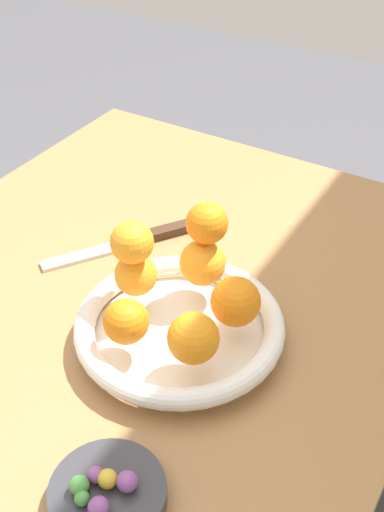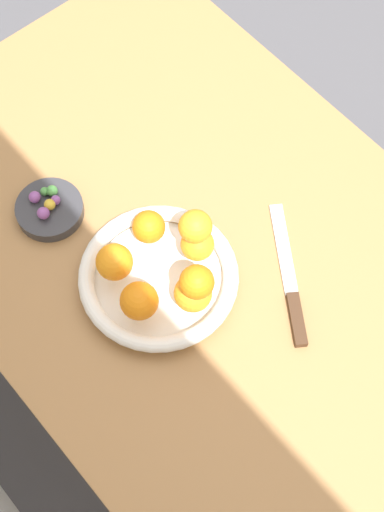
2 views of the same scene
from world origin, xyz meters
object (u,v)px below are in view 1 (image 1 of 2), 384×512
Objects in this scene: knife at (141,239)px; orange_0 at (192,339)px; orange_5 at (207,223)px; candy_ball_1 at (79,485)px; dining_table at (103,382)px; candy_ball_2 at (99,507)px; orange_2 at (203,263)px; candy_ball_0 at (82,498)px; orange_6 at (132,242)px; candy_ball_3 at (127,481)px; orange_4 at (126,321)px; orange_3 at (136,275)px; fruit_bowl at (180,328)px; candy_dish at (108,495)px; orange_1 at (235,302)px; candy_ball_5 at (108,479)px; candy_ball_4 at (96,475)px.

orange_0 is at bearing 46.67° from knife.
orange_5 reaches higher than candy_ball_1.
candy_ball_2 is at bearing 38.65° from dining_table.
orange_2 is 3.98× the size of candy_ball_0.
orange_6 is at bearing -151.91° from candy_ball_2.
candy_ball_3 is at bearing 125.38° from candy_ball_1.
orange_4 is 0.19m from candy_ball_3.
orange_2 is 2.82× the size of candy_ball_3.
orange_4 is at bearing 27.31° from orange_3.
candy_ball_3 is (0.21, 0.07, 0.01)m from fruit_bowl.
fruit_bowl reaches higher than dining_table.
orange_1 is at bearing 179.10° from candy_dish.
candy_ball_2 is at bearing 89.14° from candy_ball_0.
candy_dish is 0.28m from orange_3.
dining_table is at bearing -33.06° from orange_5.
fruit_bowl is 13.39× the size of candy_ball_1.
orange_2 reaches higher than candy_ball_2.
candy_ball_2 is (0.20, 0.02, -0.04)m from orange_0.
dining_table is 18.26× the size of orange_2.
candy_dish is at bearing 30.25° from knife.
orange_4 is at bearing 31.20° from knife.
candy_ball_5 is (0.17, 0.01, -0.04)m from orange_0.
dining_table is at bearing -141.82° from candy_ball_4.
fruit_bowl reaches higher than candy_ball_0.
candy_dish is 0.03m from candy_ball_1.
orange_5 reaches higher than dining_table.
fruit_bowl is 0.24m from candy_ball_1.
orange_1 is (-0.08, 0.16, 0.16)m from dining_table.
candy_ball_1 is at bearing -54.62° from candy_ball_3.
orange_0 is at bearing 43.95° from fruit_bowl.
orange_5 is 3.53× the size of candy_ball_0.
orange_6 reaches higher than candy_dish.
dining_table is 0.27m from orange_5.
candy_ball_0 is (0.20, -0.00, -0.04)m from orange_0.
orange_2 is at bearing -121.87° from orange_1.
orange_2 is at bearing -167.35° from candy_dish.
orange_0 is at bearing 25.36° from orange_2.
candy_ball_2 is (0.02, 0.01, 0.02)m from candy_dish.
candy_ball_4 reaches higher than knife.
candy_ball_2 is at bearing 14.89° from fruit_bowl.
candy_ball_4 is at bearing -83.32° from candy_ball_5.
candy_ball_3 is at bearing 111.27° from candy_ball_5.
orange_6 is 0.29m from candy_ball_1.
orange_1 reaches higher than orange_0.
orange_4 reaches higher than candy_ball_0.
orange_5 reaches higher than candy_ball_4.
candy_ball_2 is 0.03m from candy_ball_5.
orange_6 is (-0.07, -0.04, 0.05)m from orange_4.
orange_0 reaches higher than candy_ball_5.
orange_1 and orange_2 have the same top height.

